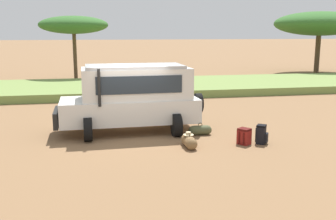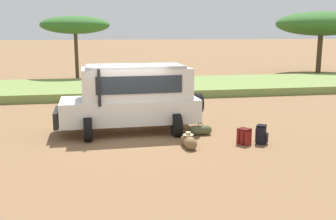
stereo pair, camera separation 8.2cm
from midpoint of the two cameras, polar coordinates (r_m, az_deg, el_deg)
ground_plane at (r=13.90m, az=-5.18°, el=-3.77°), size 320.00×320.00×0.00m
grass_bank at (r=24.33m, az=-7.62°, el=3.24°), size 120.00×7.00×0.44m
safari_vehicle at (r=14.25m, az=-4.99°, el=1.94°), size 5.37×2.80×2.44m
backpack_beside_front_wheel at (r=13.19m, az=13.59°, el=-3.51°), size 0.45×0.44×0.63m
backpack_cluster_center at (r=13.03m, az=11.19°, el=-3.80°), size 0.51×0.50×0.53m
duffel_bag_low_black_case at (r=12.51m, az=3.24°, el=-4.57°), size 0.38×0.97×0.47m
duffel_bag_soft_canvas at (r=14.00m, az=4.86°, el=-2.94°), size 0.84×0.35×0.44m
acacia_tree_centre_back at (r=30.02m, az=-13.25°, el=11.90°), size 4.99×4.37×4.72m
acacia_tree_right_mid at (r=37.03m, az=21.45°, el=11.57°), size 7.84×7.09×5.29m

